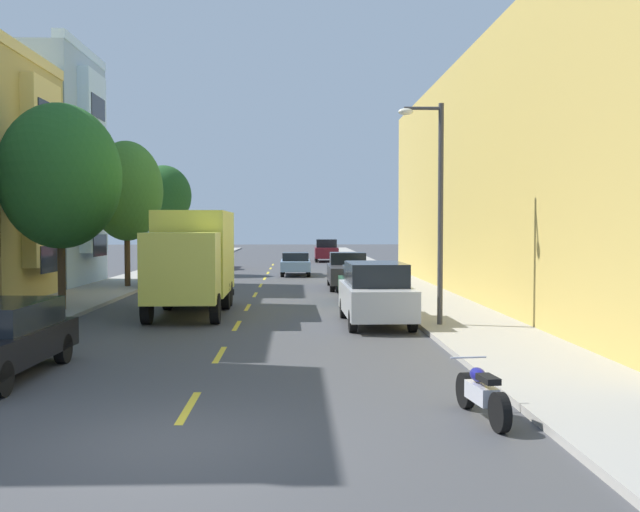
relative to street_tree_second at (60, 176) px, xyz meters
name	(u,v)px	position (x,y,z in m)	size (l,w,h in m)	color
ground_plane	(263,281)	(6.40, 14.61, -4.80)	(160.00, 160.00, 0.00)	#424244
sidewalk_left	(126,283)	(-0.70, 12.61, -4.73)	(3.20, 120.00, 0.14)	#A39E93
sidewalk_right	(395,282)	(13.50, 12.61, -4.73)	(3.20, 120.00, 0.14)	#A39E93
lane_centerline_dashes	(258,290)	(6.40, 9.11, -4.80)	(0.14, 47.20, 0.01)	yellow
apartment_block_opposite	(577,179)	(20.10, 4.61, 0.27)	(10.00, 36.00, 10.13)	tan
street_tree_second	(60,176)	(0.00, 0.00, 0.00)	(4.20, 4.20, 7.20)	#47331E
street_tree_third	(127,191)	(0.00, 9.89, -0.04)	(3.49, 3.49, 7.06)	#47331E
street_tree_farthest	(164,196)	(0.00, 19.79, 0.14)	(3.42, 3.42, 6.71)	#47331E
street_lamp	(435,196)	(12.34, -4.29, -0.86)	(1.35, 0.28, 6.53)	#38383D
delivery_box_truck	(193,257)	(4.60, -0.06, -2.81)	(2.49, 7.18, 3.59)	#D8D84C
parked_suv_burgundy	(326,250)	(10.85, 36.66, -3.81)	(2.01, 4.82, 1.93)	maroon
parked_pickup_red	(212,257)	(2.15, 26.76, -3.97)	(2.04, 5.32, 1.73)	#AD1E1E
parked_hatchback_white	(196,263)	(1.95, 19.88, -4.04)	(1.84, 4.04, 1.50)	silver
parked_wagon_champagne	(172,271)	(1.92, 11.19, -4.00)	(1.87, 4.72, 1.50)	tan
parked_pickup_charcoal	(349,271)	(10.83, 9.91, -3.97)	(2.06, 5.32, 1.73)	#333338
parked_suv_silver	(376,293)	(10.69, -3.27, -3.81)	(2.02, 4.83, 1.93)	#B2B5BA
parked_hatchback_forest	(362,284)	(10.87, 3.19, -4.04)	(1.80, 4.03, 1.50)	#194C28
moving_sky_sedan	(295,263)	(8.20, 19.25, -4.05)	(1.80, 4.50, 1.43)	#7A9EC6
parked_motorcycle	(482,394)	(11.15, -14.31, -4.39)	(0.62, 2.05, 0.90)	black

